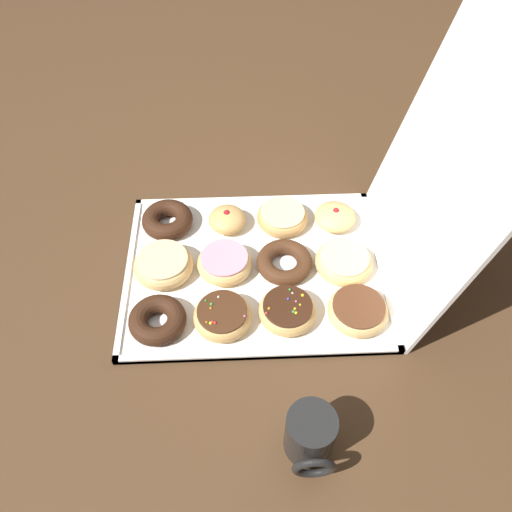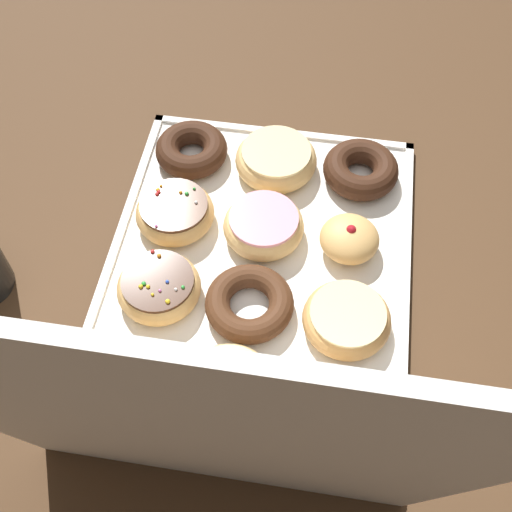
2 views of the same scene
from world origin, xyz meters
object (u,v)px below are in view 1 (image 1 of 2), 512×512
at_px(chocolate_cake_ring_donut_2, 157,320).
at_px(glazed_ring_donut_1, 163,264).
at_px(chocolate_cake_ring_donut_0, 167,220).
at_px(jelly_filled_donut_3, 227,219).
at_px(donut_box, 255,269).
at_px(glazed_ring_donut_10, 344,262).
at_px(glazed_ring_donut_6, 282,217).
at_px(jelly_filled_donut_9, 335,217).
at_px(chocolate_cake_ring_donut_7, 285,262).
at_px(chocolate_frosted_donut_11, 358,310).
at_px(sprinkle_donut_8, 287,311).
at_px(pink_frosted_donut_4, 225,261).
at_px(coffee_mug, 310,435).
at_px(sprinkle_donut_5, 222,316).

bearing_deg(chocolate_cake_ring_donut_2, glazed_ring_donut_1, 179.20).
distance_m(chocolate_cake_ring_donut_0, jelly_filled_donut_3, 0.13).
bearing_deg(donut_box, glazed_ring_donut_10, 88.14).
xyz_separation_m(chocolate_cake_ring_donut_0, jelly_filled_donut_3, (0.01, 0.13, 0.00)).
xyz_separation_m(glazed_ring_donut_6, jelly_filled_donut_9, (0.01, 0.12, 0.00)).
height_order(chocolate_cake_ring_donut_7, chocolate_frosted_donut_11, chocolate_frosted_donut_11).
relative_size(sprinkle_donut_8, chocolate_frosted_donut_11, 0.95).
bearing_deg(glazed_ring_donut_1, jelly_filled_donut_3, 131.78).
height_order(jelly_filled_donut_3, chocolate_cake_ring_donut_7, jelly_filled_donut_3).
relative_size(donut_box, jelly_filled_donut_3, 6.55).
bearing_deg(glazed_ring_donut_1, glazed_ring_donut_6, 115.93).
height_order(pink_frosted_donut_4, glazed_ring_donut_10, pink_frosted_donut_4).
xyz_separation_m(donut_box, chocolate_cake_ring_donut_2, (0.13, -0.19, 0.02)).
bearing_deg(coffee_mug, chocolate_cake_ring_donut_2, -132.12).
relative_size(chocolate_cake_ring_donut_0, jelly_filled_donut_3, 1.37).
relative_size(glazed_ring_donut_6, sprinkle_donut_8, 1.03).
xyz_separation_m(donut_box, glazed_ring_donut_10, (0.01, 0.18, 0.02)).
bearing_deg(glazed_ring_donut_6, chocolate_cake_ring_donut_2, -44.93).
distance_m(sprinkle_donut_5, chocolate_cake_ring_donut_7, 0.18).
relative_size(jelly_filled_donut_3, chocolate_cake_ring_donut_7, 0.71).
relative_size(donut_box, pink_frosted_donut_4, 4.74).
height_order(chocolate_cake_ring_donut_2, chocolate_frosted_donut_11, same).
relative_size(pink_frosted_donut_4, glazed_ring_donut_6, 1.00).
bearing_deg(chocolate_cake_ring_donut_0, glazed_ring_donut_1, 0.43).
distance_m(chocolate_cake_ring_donut_0, pink_frosted_donut_4, 0.18).
height_order(chocolate_cake_ring_donut_2, glazed_ring_donut_6, same).
xyz_separation_m(donut_box, jelly_filled_donut_3, (-0.12, -0.06, 0.03)).
xyz_separation_m(glazed_ring_donut_10, chocolate_frosted_donut_11, (0.12, 0.01, 0.00)).
relative_size(glazed_ring_donut_6, chocolate_frosted_donut_11, 0.98).
xyz_separation_m(sprinkle_donut_5, chocolate_cake_ring_donut_7, (-0.13, 0.13, -0.00)).
relative_size(chocolate_cake_ring_donut_0, sprinkle_donut_8, 1.01).
bearing_deg(jelly_filled_donut_3, coffee_mug, 14.92).
relative_size(chocolate_cake_ring_donut_0, chocolate_cake_ring_donut_7, 0.97).
height_order(jelly_filled_donut_9, coffee_mug, coffee_mug).
relative_size(donut_box, jelly_filled_donut_9, 5.95).
height_order(pink_frosted_donut_4, chocolate_cake_ring_donut_7, pink_frosted_donut_4).
height_order(glazed_ring_donut_10, chocolate_frosted_donut_11, same).
xyz_separation_m(jelly_filled_donut_3, sprinkle_donut_8, (0.24, 0.11, -0.00)).
bearing_deg(glazed_ring_donut_1, coffee_mug, 35.16).
xyz_separation_m(jelly_filled_donut_9, chocolate_frosted_donut_11, (0.25, 0.01, -0.00)).
height_order(glazed_ring_donut_1, pink_frosted_donut_4, same).
bearing_deg(chocolate_cake_ring_donut_0, jelly_filled_donut_9, 88.91).
height_order(chocolate_cake_ring_donut_0, chocolate_cake_ring_donut_7, chocolate_cake_ring_donut_0).
distance_m(donut_box, sprinkle_donut_5, 0.15).
bearing_deg(glazed_ring_donut_1, glazed_ring_donut_10, 88.70).
distance_m(glazed_ring_donut_1, chocolate_frosted_donut_11, 0.40).
distance_m(chocolate_cake_ring_donut_0, chocolate_cake_ring_donut_7, 0.28).
distance_m(chocolate_cake_ring_donut_2, pink_frosted_donut_4, 0.19).
height_order(jelly_filled_donut_3, jelly_filled_donut_9, jelly_filled_donut_3).
relative_size(chocolate_cake_ring_donut_2, sprinkle_donut_5, 0.98).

